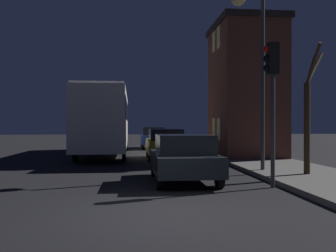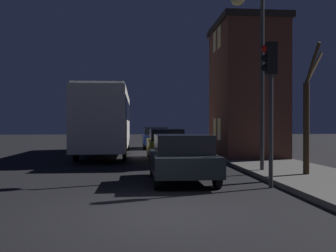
# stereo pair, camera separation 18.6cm
# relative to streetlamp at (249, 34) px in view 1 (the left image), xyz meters

# --- Properties ---
(ground_plane) EXTENTS (120.00, 120.00, 0.00)m
(ground_plane) POSITION_rel_streetlamp_xyz_m (-3.61, -5.65, -5.02)
(ground_plane) COLOR black
(brick_building) EXTENTS (3.32, 4.67, 6.95)m
(brick_building) POSITION_rel_streetlamp_xyz_m (1.73, 6.02, -1.37)
(brick_building) COLOR brown
(brick_building) RESTS_ON sidewalk
(streetlamp) EXTENTS (1.24, 0.54, 6.42)m
(streetlamp) POSITION_rel_streetlamp_xyz_m (0.00, 0.00, 0.00)
(streetlamp) COLOR #38383A
(streetlamp) RESTS_ON sidewalk
(traffic_light) EXTENTS (0.43, 0.24, 4.08)m
(traffic_light) POSITION_rel_streetlamp_xyz_m (-0.29, -2.93, -2.08)
(traffic_light) COLOR #38383A
(traffic_light) RESTS_ON ground
(bare_tree) EXTENTS (1.13, 1.76, 4.20)m
(bare_tree) POSITION_rel_streetlamp_xyz_m (1.63, -1.23, -2.84)
(bare_tree) COLOR #382819
(bare_tree) RESTS_ON sidewalk
(bus) EXTENTS (2.53, 11.56, 3.70)m
(bus) POSITION_rel_streetlamp_xyz_m (-5.74, 9.02, -2.82)
(bus) COLOR beige
(bus) RESTS_ON ground
(car_near_lane) EXTENTS (1.86, 3.88, 1.47)m
(car_near_lane) POSITION_rel_streetlamp_xyz_m (-2.61, -1.66, -4.25)
(car_near_lane) COLOR black
(car_near_lane) RESTS_ON ground
(car_mid_lane) EXTENTS (1.82, 4.15, 1.55)m
(car_mid_lane) POSITION_rel_streetlamp_xyz_m (-2.50, 5.89, -4.20)
(car_mid_lane) COLOR olive
(car_mid_lane) RESTS_ON ground
(car_far_lane) EXTENTS (1.81, 3.81, 1.59)m
(car_far_lane) POSITION_rel_streetlamp_xyz_m (-2.58, 14.61, -4.19)
(car_far_lane) COLOR navy
(car_far_lane) RESTS_ON ground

